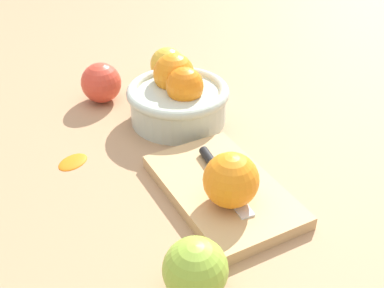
% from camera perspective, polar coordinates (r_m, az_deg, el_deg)
% --- Properties ---
extents(ground_plane, '(2.40, 2.40, 0.00)m').
position_cam_1_polar(ground_plane, '(0.76, -4.63, -2.47)').
color(ground_plane, tan).
extents(bowl, '(0.18, 0.18, 0.11)m').
position_cam_1_polar(bowl, '(0.85, -1.63, 5.56)').
color(bowl, beige).
rests_on(bowl, ground_plane).
extents(cutting_board, '(0.24, 0.15, 0.02)m').
position_cam_1_polar(cutting_board, '(0.70, 3.61, -5.40)').
color(cutting_board, tan).
rests_on(cutting_board, ground_plane).
extents(orange_on_board, '(0.07, 0.07, 0.07)m').
position_cam_1_polar(orange_on_board, '(0.64, 4.58, -4.23)').
color(orange_on_board, orange).
rests_on(orange_on_board, cutting_board).
extents(knife, '(0.16, 0.03, 0.01)m').
position_cam_1_polar(knife, '(0.71, 3.03, -3.27)').
color(knife, silver).
rests_on(knife, cutting_board).
extents(apple_back_left, '(0.07, 0.07, 0.07)m').
position_cam_1_polar(apple_back_left, '(1.00, -2.91, 9.28)').
color(apple_back_left, gold).
rests_on(apple_back_left, ground_plane).
extents(apple_front_right, '(0.07, 0.07, 0.07)m').
position_cam_1_polar(apple_front_right, '(0.55, 0.39, -14.49)').
color(apple_front_right, '#8EB738').
rests_on(apple_front_right, ground_plane).
extents(apple_mid_left, '(0.08, 0.08, 0.08)m').
position_cam_1_polar(apple_mid_left, '(0.93, -10.81, 7.00)').
color(apple_mid_left, '#D6422D').
rests_on(apple_mid_left, ground_plane).
extents(citrus_peel, '(0.06, 0.06, 0.01)m').
position_cam_1_polar(citrus_peel, '(0.78, -13.81, -1.86)').
color(citrus_peel, orange).
rests_on(citrus_peel, ground_plane).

